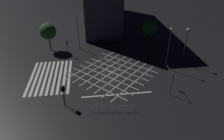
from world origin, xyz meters
The scene contains 14 objects.
ground_plane centered at (0.00, 0.00, 0.00)m, with size 200.00×200.00×0.00m, color black.
road_markings centered at (0.30, -7.55, 0.00)m, with size 18.25×25.05×0.01m.
traffic_light_sw_cross centered at (-8.92, -9.16, 2.67)m, with size 0.36×0.39×3.72m.
traffic_light_ne_main centered at (6.90, 8.86, 3.15)m, with size 3.13×0.36×4.24m.
traffic_light_se_cross centered at (8.78, -8.50, 2.66)m, with size 0.36×0.39×3.72m.
traffic_light_nw_main centered at (-7.53, 9.35, 2.46)m, with size 2.14×0.36×3.37m.
traffic_light_se_main centered at (9.11, -8.68, 2.70)m, with size 0.39×0.36×3.77m.
traffic_light_nw_cross centered at (-8.73, 8.79, 2.58)m, with size 0.36×0.39×3.60m.
street_lamp_east centered at (-1.74, 15.42, 6.20)m, with size 0.64×0.64×7.93m.
street_lamp_west centered at (-0.21, 11.24, 5.98)m, with size 0.49×0.49×8.77m.
street_lamp_far centered at (-11.73, -6.58, 5.58)m, with size 0.43×0.43×8.65m.
street_tree_near centered at (-12.32, -13.60, 4.82)m, with size 3.85×3.85×6.76m.
street_tree_far centered at (-12.80, 11.06, 4.28)m, with size 3.84×3.84×6.22m.
pedestrian_railing centered at (11.16, -1.41, 0.67)m, with size 0.90×6.82×1.05m.
Camera 1 is at (33.90, -4.28, 21.15)m, focal length 32.00 mm.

